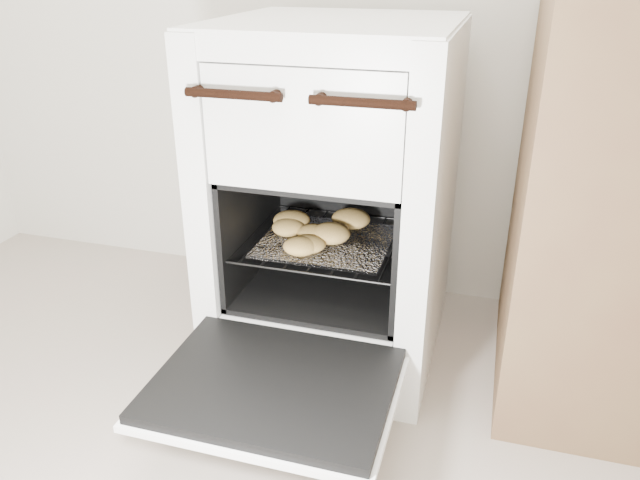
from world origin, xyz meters
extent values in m
cube|color=silver|center=(-0.09, 1.20, 0.44)|extent=(0.57, 0.61, 0.87)
cylinder|color=black|center=(-0.22, 0.88, 0.76)|extent=(0.21, 0.02, 0.02)
cylinder|color=black|center=(0.04, 0.88, 0.76)|extent=(0.21, 0.02, 0.02)
cube|color=black|center=(-0.09, 0.70, 0.20)|extent=(0.49, 0.38, 0.02)
cube|color=silver|center=(-0.09, 0.70, 0.18)|extent=(0.51, 0.40, 0.02)
cylinder|color=black|center=(-0.29, 1.12, 0.34)|extent=(0.01, 0.40, 0.01)
cylinder|color=black|center=(0.11, 1.12, 0.34)|extent=(0.01, 0.40, 0.01)
cylinder|color=black|center=(-0.09, 0.93, 0.34)|extent=(0.41, 0.01, 0.01)
cylinder|color=black|center=(-0.09, 1.31, 0.34)|extent=(0.41, 0.01, 0.01)
cylinder|color=black|center=(-0.26, 1.12, 0.34)|extent=(0.01, 0.38, 0.01)
cylinder|color=black|center=(-0.20, 1.12, 0.34)|extent=(0.01, 0.38, 0.01)
cylinder|color=black|center=(-0.15, 1.12, 0.34)|extent=(0.01, 0.38, 0.01)
cylinder|color=black|center=(-0.09, 1.12, 0.34)|extent=(0.01, 0.38, 0.01)
cylinder|color=black|center=(-0.03, 1.12, 0.34)|extent=(0.01, 0.38, 0.01)
cylinder|color=black|center=(0.02, 1.12, 0.34)|extent=(0.01, 0.38, 0.01)
cylinder|color=black|center=(0.08, 1.12, 0.34)|extent=(0.01, 0.38, 0.01)
cube|color=white|center=(-0.09, 1.10, 0.35)|extent=(0.32, 0.28, 0.01)
ellipsoid|color=tan|center=(-0.13, 1.01, 0.37)|extent=(0.12, 0.12, 0.04)
ellipsoid|color=tan|center=(-0.08, 1.09, 0.38)|extent=(0.13, 0.13, 0.05)
ellipsoid|color=tan|center=(-0.19, 1.11, 0.37)|extent=(0.09, 0.09, 0.04)
ellipsoid|color=tan|center=(-0.12, 1.03, 0.37)|extent=(0.12, 0.12, 0.04)
ellipsoid|color=tan|center=(-0.12, 1.09, 0.37)|extent=(0.08, 0.08, 0.04)
ellipsoid|color=tan|center=(-0.20, 1.15, 0.38)|extent=(0.14, 0.14, 0.05)
ellipsoid|color=tan|center=(-0.05, 1.20, 0.38)|extent=(0.12, 0.12, 0.05)
camera|label=1|loc=(0.30, -0.28, 1.01)|focal=35.00mm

